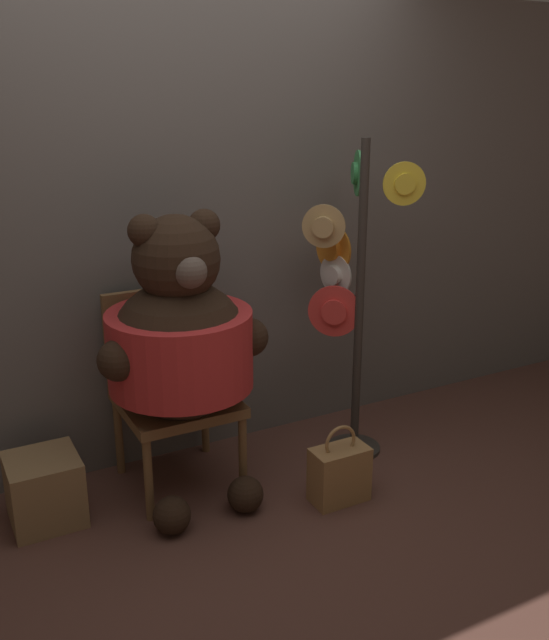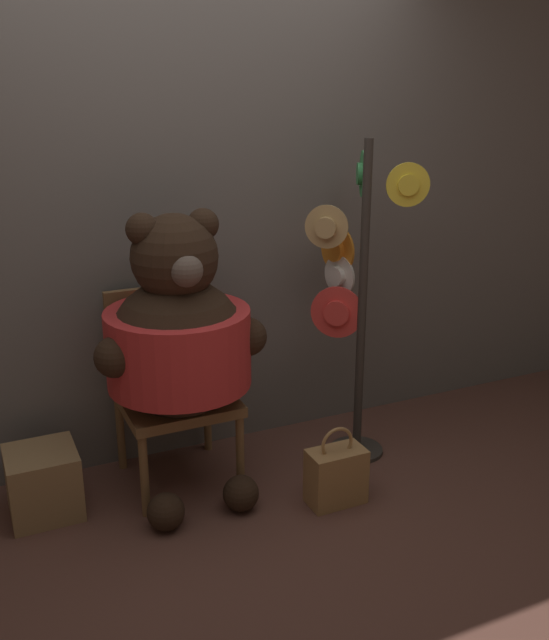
% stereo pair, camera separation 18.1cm
% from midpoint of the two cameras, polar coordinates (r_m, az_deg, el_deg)
% --- Properties ---
extents(ground_plane, '(14.00, 14.00, 0.00)m').
position_cam_midpoint_polar(ground_plane, '(3.35, -4.01, -15.56)').
color(ground_plane, brown).
extents(wall_back, '(8.00, 0.10, 2.31)m').
position_cam_midpoint_polar(wall_back, '(3.58, -9.56, 6.69)').
color(wall_back, '#66605B').
rests_on(wall_back, ground_plane).
extents(chair, '(0.52, 0.52, 0.93)m').
position_cam_midpoint_polar(chair, '(3.49, -9.84, -4.98)').
color(chair, brown).
rests_on(chair, ground_plane).
extents(teddy_bear, '(0.79, 0.70, 1.35)m').
position_cam_midpoint_polar(teddy_bear, '(3.24, -9.13, -1.65)').
color(teddy_bear, black).
rests_on(teddy_bear, ground_plane).
extents(hat_display_rack, '(0.51, 0.46, 1.63)m').
position_cam_midpoint_polar(hat_display_rack, '(3.61, 4.53, 2.85)').
color(hat_display_rack, '#332D28').
rests_on(hat_display_rack, ground_plane).
extents(handbag_on_ground, '(0.27, 0.15, 0.39)m').
position_cam_midpoint_polar(handbag_on_ground, '(3.40, 3.66, -12.16)').
color(handbag_on_ground, '#A87A47').
rests_on(handbag_on_ground, ground_plane).
extents(wooden_crate, '(0.31, 0.31, 0.31)m').
position_cam_midpoint_polar(wooden_crate, '(3.44, -19.40, -12.69)').
color(wooden_crate, '#937047').
rests_on(wooden_crate, ground_plane).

